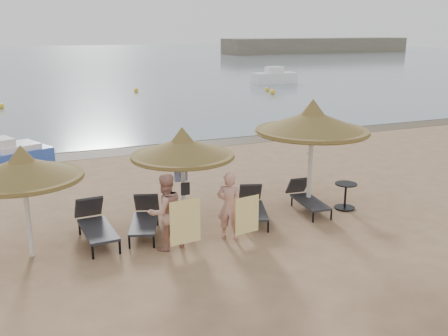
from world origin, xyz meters
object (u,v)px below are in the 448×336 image
Objects in this scene: side_table at (345,197)px; palapa_left at (23,169)px; lounger_near_right at (253,205)px; pedal_boat at (15,154)px; lounger_far_right at (306,197)px; palapa_center at (182,148)px; palapa_right at (312,122)px; lounger_far_left at (95,223)px; lounger_near_left at (145,217)px; person_left at (165,206)px; person_right at (229,201)px.

palapa_left is at bearing 178.78° from side_table.
pedal_boat is (-5.68, 8.23, 0.04)m from lounger_near_right.
lounger_far_right is at bearing 1.52° from palapa_left.
palapa_right is at bearing -1.50° from palapa_center.
lounger_far_right is at bearing -5.33° from lounger_far_left.
palapa_left is 0.82× the size of palapa_right.
palapa_right reaches higher than palapa_center.
palapa_right is 1.59× the size of lounger_near_left.
lounger_far_right is 4.47m from person_left.
lounger_near_left is at bearing 1.41° from person_right.
palapa_left is at bearing -152.90° from lounger_near_left.
palapa_center reaches higher than lounger_near_left.
person_left is at bearing -42.88° from lounger_far_left.
palapa_center is 0.84× the size of palapa_right.
palapa_right is 2.09m from lounger_far_right.
pedal_boat is (-8.38, 8.56, 0.06)m from side_table.
side_table is at bearing -8.12° from lounger_far_left.
palapa_center is at bearing -22.11° from person_right.
palapa_center is 1.77m from person_right.
person_right is (-1.09, -0.97, 0.59)m from lounger_near_right.
palapa_right reaches higher than lounger_far_right.
palapa_right is 6.18m from lounger_far_left.
palapa_center is 1.27× the size of lounger_far_left.
palapa_left is 7.31m from palapa_right.
lounger_near_left is at bearing 174.30° from side_table.
lounger_near_right is at bearing -6.71° from lounger_far_left.
lounger_far_left is 1.13× the size of lounger_far_right.
side_table is (1.03, -0.36, -0.01)m from lounger_far_right.
palapa_right is 1.16× the size of pedal_boat.
lounger_near_right is 1.05× the size of lounger_far_right.
palapa_right is at bearing 153.83° from side_table.
lounger_near_right is (2.84, -0.23, -0.01)m from lounger_near_left.
palapa_left is 4.60m from person_right.
palapa_left reaches higher than lounger_far_left.
palapa_left reaches higher than lounger_near_right.
pedal_boat is at bearing -84.41° from person_left.
person_right is at bearing -15.52° from lounger_near_left.
palapa_left is 2.20m from lounger_far_left.
lounger_far_left is at bearing -101.82° from pedal_boat.
lounger_far_left reaches higher than lounger_near_left.
lounger_far_left is 1.07× the size of lounger_near_right.
person_left is at bearing -173.62° from side_table.
lounger_far_right is 0.94× the size of person_right.
side_table is 0.38× the size of person_right.
palapa_center is 3.53× the size of side_table.
lounger_near_left is 2.85m from lounger_near_right.
lounger_near_left is at bearing -176.65° from lounger_far_right.
pedal_boat reaches higher than lounger_far_right.
pedal_boat is at bearing 128.49° from lounger_near_left.
person_left is 9.67m from pedal_boat.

